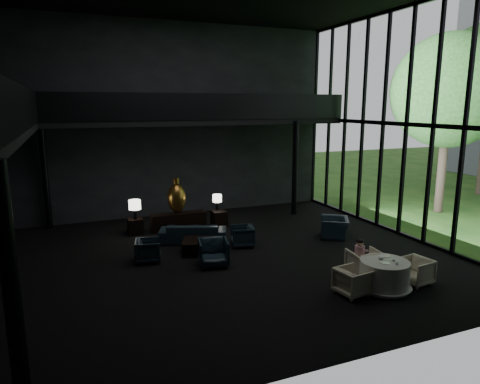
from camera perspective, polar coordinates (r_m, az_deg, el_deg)
name	(u,v)px	position (r m, az deg, el deg)	size (l,w,h in m)	color
floor	(221,259)	(13.39, -2.58, -8.87)	(14.00, 12.00, 0.02)	black
wall_back	(172,121)	(18.32, -9.08, 9.32)	(14.00, 0.04, 8.00)	black
wall_front	(342,147)	(7.20, 13.42, 5.89)	(14.00, 0.04, 8.00)	black
curtain_wall	(407,124)	(16.25, 21.32, 8.42)	(0.20, 12.00, 8.00)	black
mezzanine_back	(202,122)	(17.62, -5.12, 9.34)	(12.00, 2.00, 0.25)	black
railing_left	(26,108)	(11.86, -26.59, 10.02)	(0.06, 12.00, 1.00)	black
railing_back	(209,107)	(16.65, -4.13, 11.29)	(12.00, 0.06, 1.00)	black
column_sw	(13,306)	(6.74, -28.02, -13.23)	(0.24, 0.24, 4.00)	black
column_nw	(45,177)	(17.76, -24.55, 1.86)	(0.24, 0.24, 4.00)	black
column_ne	(295,169)	(18.39, 7.34, 3.12)	(0.24, 0.24, 4.00)	black
tree_near	(449,91)	(20.53, 26.12, 11.99)	(4.80, 4.80, 7.65)	#382D23
console	(179,221)	(16.40, -8.20, -3.91)	(2.07, 0.47, 0.66)	black
bronze_urn	(177,197)	(16.38, -8.45, -0.73)	(0.71, 0.71, 1.32)	olive
side_table_left	(135,226)	(16.21, -13.78, -4.46)	(0.53, 0.53, 0.58)	black
table_lamp_left	(135,206)	(15.91, -13.86, -1.77)	(0.43, 0.43, 0.72)	black
side_table_right	(219,218)	(16.77, -2.80, -3.55)	(0.55, 0.55, 0.61)	black
table_lamp_right	(217,199)	(16.78, -3.07, -0.93)	(0.36, 0.36, 0.61)	black
sofa	(193,228)	(14.87, -6.25, -4.84)	(2.50, 0.73, 0.98)	#11232F
lounge_armchair_west	(148,250)	(13.33, -12.17, -7.56)	(0.71, 0.67, 0.73)	#102130
lounge_armchair_east	(242,235)	(14.41, 0.31, -5.79)	(0.72, 0.68, 0.74)	#0F242D
lounge_armchair_south	(213,250)	(12.71, -3.58, -7.69)	(0.95, 0.89, 0.97)	black
window_armchair	(335,224)	(15.69, 12.51, -4.23)	(1.09, 0.71, 0.95)	#152C34
coffee_table	(198,246)	(13.88, -5.59, -7.21)	(0.98, 0.98, 0.43)	black
dining_table	(384,277)	(11.82, 18.65, -10.64)	(1.41, 1.41, 0.75)	white
dining_chair_north	(365,261)	(12.36, 16.30, -8.85)	(0.89, 0.83, 0.92)	beige
dining_chair_east	(415,270)	(12.42, 22.35, -9.61)	(0.72, 0.68, 0.74)	beige
dining_chair_west	(353,280)	(11.25, 14.80, -11.32)	(0.72, 0.68, 0.74)	beige
child	(360,249)	(12.41, 15.67, -7.35)	(0.27, 0.27, 0.59)	pink
plate_a	(385,263)	(11.52, 18.80, -8.95)	(0.23, 0.23, 0.01)	white
plate_b	(385,256)	(12.01, 18.83, -8.10)	(0.21, 0.21, 0.01)	white
saucer	(393,260)	(11.80, 19.67, -8.53)	(0.13, 0.13, 0.01)	white
coffee_cup	(394,260)	(11.72, 19.82, -8.49)	(0.08, 0.08, 0.06)	white
cereal_bowl	(381,258)	(11.76, 18.27, -8.33)	(0.15, 0.15, 0.07)	white
cream_pot	(397,263)	(11.50, 20.22, -8.92)	(0.07, 0.07, 0.08)	#99999E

